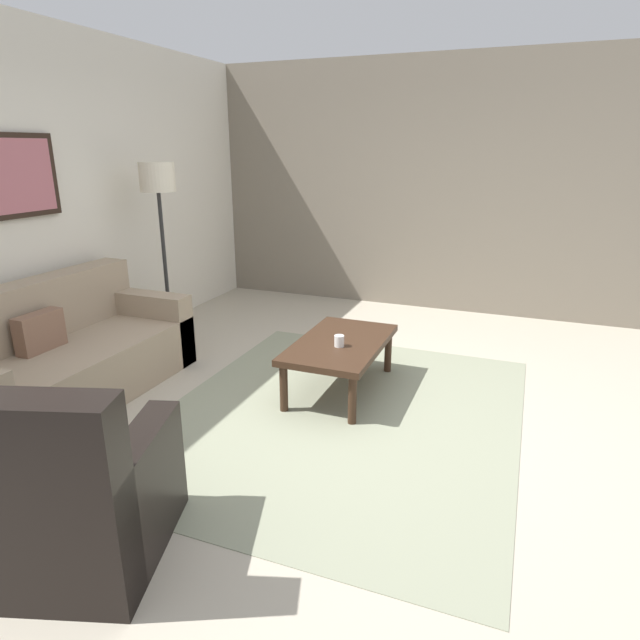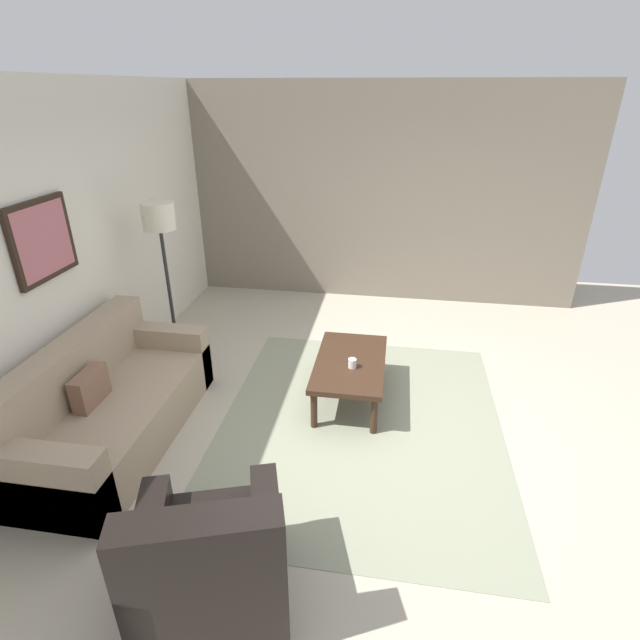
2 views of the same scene
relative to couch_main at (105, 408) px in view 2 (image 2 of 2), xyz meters
name	(u,v)px [view 2 (image 2 of 2)]	position (x,y,z in m)	size (l,w,h in m)	color
ground_plane	(361,424)	(0.51, -2.10, -0.30)	(8.00, 8.00, 0.00)	#B2A893
rear_partition	(57,259)	(0.51, 0.50, 1.10)	(6.00, 0.12, 2.80)	silver
stone_feature_panel	(383,197)	(3.51, -2.10, 1.10)	(0.12, 5.20, 2.80)	slate
area_rug	(361,424)	(0.51, -2.10, -0.29)	(2.97, 2.45, 0.01)	gray
couch_main	(105,408)	(0.00, 0.00, 0.00)	(1.98, 0.90, 0.88)	gray
armchair_leather	(211,572)	(-1.31, -1.42, 0.01)	(1.01, 1.01, 0.95)	black
coffee_table	(350,365)	(0.90, -1.95, 0.06)	(1.10, 0.64, 0.41)	#382316
cup	(352,363)	(0.78, -1.98, 0.16)	(0.07, 0.07, 0.09)	white
lamp_standing	(161,233)	(1.36, -0.02, 1.11)	(0.32, 0.32, 1.71)	black
framed_artwork	(43,240)	(0.29, 0.41, 1.33)	(0.66, 0.04, 0.62)	black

